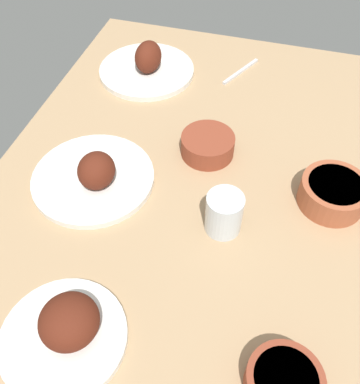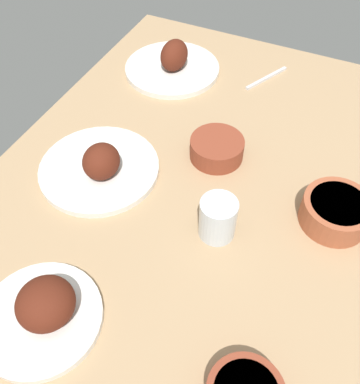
% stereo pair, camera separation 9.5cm
% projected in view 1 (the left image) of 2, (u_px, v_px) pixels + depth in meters
% --- Properties ---
extents(dining_table, '(1.40, 0.90, 0.04)m').
position_uv_depth(dining_table, '(180.00, 203.00, 0.98)').
color(dining_table, tan).
rests_on(dining_table, ground).
extents(plate_near_viewer, '(0.22, 0.22, 0.09)m').
position_uv_depth(plate_near_viewer, '(67.00, 329.00, 0.73)').
color(plate_near_viewer, silver).
rests_on(plate_near_viewer, dining_table).
extents(plate_far_side, '(0.28, 0.28, 0.10)m').
position_uv_depth(plate_far_side, '(147.00, 66.00, 1.25)').
color(plate_far_side, silver).
rests_on(plate_far_side, dining_table).
extents(plate_center_main, '(0.28, 0.28, 0.09)m').
position_uv_depth(plate_center_main, '(94.00, 176.00, 0.98)').
color(plate_center_main, silver).
rests_on(plate_center_main, dining_table).
extents(bowl_onions, '(0.14, 0.14, 0.06)m').
position_uv_depth(bowl_onions, '(333.00, 192.00, 0.93)').
color(bowl_onions, '#A35133').
rests_on(bowl_onions, dining_table).
extents(bowl_pasta, '(0.13, 0.13, 0.05)m').
position_uv_depth(bowl_pasta, '(208.00, 144.00, 1.03)').
color(bowl_pasta, brown).
rests_on(bowl_pasta, dining_table).
extents(bowl_potatoes, '(0.12, 0.12, 0.05)m').
position_uv_depth(bowl_potatoes, '(284.00, 383.00, 0.68)').
color(bowl_potatoes, brown).
rests_on(bowl_potatoes, dining_table).
extents(water_tumbler, '(0.08, 0.08, 0.09)m').
position_uv_depth(water_tumbler, '(224.00, 213.00, 0.88)').
color(water_tumbler, silver).
rests_on(water_tumbler, dining_table).
extents(fork_loose, '(0.15, 0.08, 0.01)m').
position_uv_depth(fork_loose, '(241.00, 71.00, 1.27)').
color(fork_loose, silver).
rests_on(fork_loose, dining_table).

